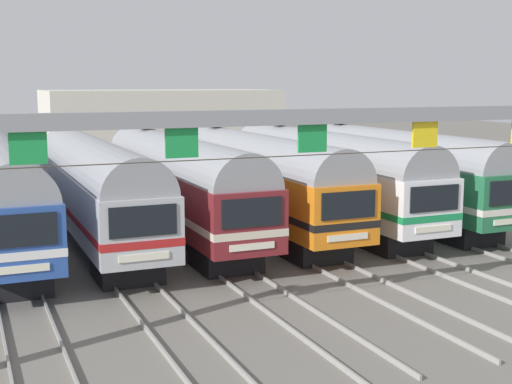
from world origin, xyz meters
The scene contains 10 objects.
ground_plane centered at (0.00, 0.00, 0.00)m, with size 160.00×160.00×0.00m, color slate.
track_bed centered at (0.00, 17.00, 0.07)m, with size 20.95×70.00×0.15m.
commuter_train_blue centered at (-9.72, -0.01, 2.69)m, with size 2.88×18.06×4.77m.
commuter_train_stainless centered at (-5.83, -0.01, 2.69)m, with size 2.88×18.06×4.77m.
commuter_train_maroon centered at (-1.94, 0.00, 2.69)m, with size 2.88×18.06×5.05m.
commuter_train_orange centered at (1.94, 0.00, 2.69)m, with size 2.88×18.06×5.05m.
commuter_train_white centered at (5.83, 0.00, 2.69)m, with size 2.88×18.06×5.05m.
commuter_train_green centered at (9.72, 0.00, 2.69)m, with size 2.88×18.06×5.05m.
catenary_gantry centered at (0.00, -13.50, 5.33)m, with size 24.69×0.44×6.97m.
maintenance_building centered at (6.95, 35.19, 3.24)m, with size 21.96×10.00×6.48m, color beige.
Camera 1 is at (-11.25, -31.35, 7.22)m, focal length 49.29 mm.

